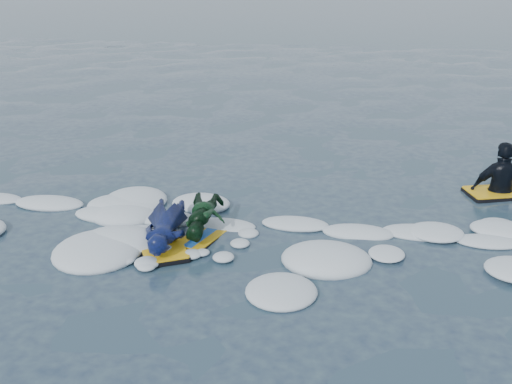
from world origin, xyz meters
TOP-DOWN VIEW (x-y plane):
  - ground at (0.00, 0.00)m, footprint 120.00×120.00m
  - foam_band at (0.00, 1.03)m, footprint 12.00×3.10m
  - prone_woman_unit at (-0.78, 0.65)m, footprint 1.11×1.80m
  - prone_child_unit at (-0.27, 0.99)m, footprint 0.71×1.35m
  - waiting_rider_unit at (4.41, 3.53)m, footprint 1.36×1.02m

SIDE VIEW (x-z plane):
  - ground at x=0.00m, z-range 0.00..0.00m
  - foam_band at x=0.00m, z-range -0.15..0.15m
  - waiting_rider_unit at x=4.41m, z-range -0.85..0.96m
  - prone_woman_unit at x=-0.78m, z-range 0.01..0.45m
  - prone_child_unit at x=-0.27m, z-range 0.01..0.52m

